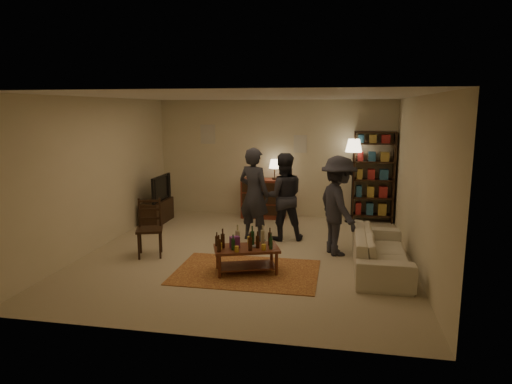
% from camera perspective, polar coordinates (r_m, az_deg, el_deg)
% --- Properties ---
extents(floor, '(6.00, 6.00, 0.00)m').
position_cam_1_polar(floor, '(8.06, -0.93, -7.68)').
color(floor, '#C6B793').
rests_on(floor, ground).
extents(room_shell, '(6.00, 6.00, 6.00)m').
position_cam_1_polar(room_shell, '(10.74, -1.13, 6.72)').
color(room_shell, beige).
rests_on(room_shell, ground).
extents(rug, '(2.20, 1.50, 0.01)m').
position_cam_1_polar(rug, '(7.18, -1.20, -9.96)').
color(rug, maroon).
rests_on(rug, ground).
extents(coffee_table, '(1.10, 0.83, 0.74)m').
position_cam_1_polar(coffee_table, '(7.06, -1.33, -7.17)').
color(coffee_table, '#612C1B').
rests_on(coffee_table, ground).
extents(dining_chair, '(0.55, 0.55, 1.00)m').
position_cam_1_polar(dining_chair, '(8.06, -13.15, -4.07)').
color(dining_chair, black).
rests_on(dining_chair, ground).
extents(tv_stand, '(0.40, 1.00, 1.06)m').
position_cam_1_polar(tv_stand, '(10.35, -12.26, -1.65)').
color(tv_stand, black).
rests_on(tv_stand, ground).
extents(dresser, '(1.00, 0.50, 1.36)m').
position_cam_1_polar(dresser, '(10.56, 1.02, -0.66)').
color(dresser, brown).
rests_on(dresser, ground).
extents(bookshelf, '(0.90, 0.34, 2.02)m').
position_cam_1_polar(bookshelf, '(10.41, 14.44, 1.96)').
color(bookshelf, black).
rests_on(bookshelf, ground).
extents(floor_lamp, '(0.36, 0.36, 1.85)m').
position_cam_1_polar(floor_lamp, '(10.20, 12.10, 4.96)').
color(floor_lamp, black).
rests_on(floor_lamp, ground).
extents(sofa, '(0.81, 2.08, 0.61)m').
position_cam_1_polar(sofa, '(7.46, 15.32, -7.11)').
color(sofa, beige).
rests_on(sofa, ground).
extents(person_left, '(0.77, 0.66, 1.79)m').
position_cam_1_polar(person_left, '(8.67, -0.26, -0.30)').
color(person_left, '#26272E').
rests_on(person_left, ground).
extents(person_right, '(0.96, 0.83, 1.68)m').
position_cam_1_polar(person_right, '(8.73, 3.37, -0.59)').
color(person_right, '#23242B').
rests_on(person_right, ground).
extents(person_by_sofa, '(1.04, 1.27, 1.72)m').
position_cam_1_polar(person_by_sofa, '(7.95, 10.23, -1.70)').
color(person_by_sofa, '#282930').
rests_on(person_by_sofa, ground).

